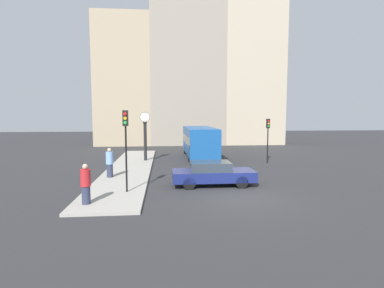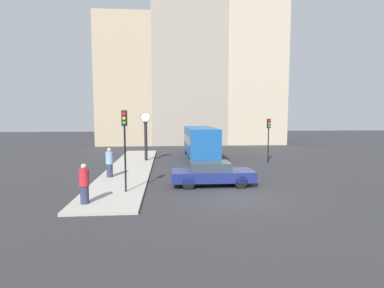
{
  "view_description": "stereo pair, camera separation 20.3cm",
  "coord_description": "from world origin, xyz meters",
  "px_view_note": "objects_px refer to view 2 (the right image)",
  "views": [
    {
      "loc": [
        -3.57,
        -13.52,
        3.88
      ],
      "look_at": [
        -1.67,
        6.7,
        1.94
      ],
      "focal_mm": 28.0,
      "sensor_mm": 36.0,
      "label": 1
    },
    {
      "loc": [
        -3.37,
        -13.54,
        3.88
      ],
      "look_at": [
        -1.67,
        6.7,
        1.94
      ],
      "focal_mm": 28.0,
      "sensor_mm": 36.0,
      "label": 2
    }
  ],
  "objects_px": {
    "traffic_light_near": "(125,134)",
    "pedestrian_blue_stripe": "(109,163)",
    "pedestrian_red_top": "(84,184)",
    "street_clock": "(146,135)",
    "sedan_car": "(212,173)",
    "bus_distant": "(200,140)",
    "traffic_light_far": "(269,131)"
  },
  "relations": [
    {
      "from": "bus_distant",
      "to": "traffic_light_near",
      "type": "xyz_separation_m",
      "value": [
        -5.12,
        -12.68,
        1.4
      ]
    },
    {
      "from": "sedan_car",
      "to": "pedestrian_red_top",
      "type": "bearing_deg",
      "value": -150.76
    },
    {
      "from": "traffic_light_near",
      "to": "street_clock",
      "type": "xyz_separation_m",
      "value": [
        0.29,
        10.42,
        -0.77
      ]
    },
    {
      "from": "traffic_light_far",
      "to": "pedestrian_red_top",
      "type": "height_order",
      "value": "traffic_light_far"
    },
    {
      "from": "traffic_light_near",
      "to": "pedestrian_blue_stripe",
      "type": "relative_size",
      "value": 2.24
    },
    {
      "from": "traffic_light_near",
      "to": "street_clock",
      "type": "relative_size",
      "value": 0.99
    },
    {
      "from": "traffic_light_near",
      "to": "pedestrian_red_top",
      "type": "xyz_separation_m",
      "value": [
        -1.47,
        -1.91,
        -2.01
      ]
    },
    {
      "from": "sedan_car",
      "to": "pedestrian_blue_stripe",
      "type": "bearing_deg",
      "value": 159.55
    },
    {
      "from": "pedestrian_red_top",
      "to": "pedestrian_blue_stripe",
      "type": "bearing_deg",
      "value": 89.87
    },
    {
      "from": "traffic_light_near",
      "to": "traffic_light_far",
      "type": "height_order",
      "value": "traffic_light_near"
    },
    {
      "from": "sedan_car",
      "to": "traffic_light_far",
      "type": "xyz_separation_m",
      "value": [
        5.74,
        7.37,
        1.9
      ]
    },
    {
      "from": "pedestrian_red_top",
      "to": "street_clock",
      "type": "bearing_deg",
      "value": 81.88
    },
    {
      "from": "street_clock",
      "to": "pedestrian_red_top",
      "type": "distance_m",
      "value": 12.51
    },
    {
      "from": "street_clock",
      "to": "traffic_light_far",
      "type": "bearing_deg",
      "value": -9.17
    },
    {
      "from": "street_clock",
      "to": "pedestrian_red_top",
      "type": "xyz_separation_m",
      "value": [
        -1.76,
        -12.33,
        -1.24
      ]
    },
    {
      "from": "pedestrian_red_top",
      "to": "traffic_light_near",
      "type": "bearing_deg",
      "value": 52.39
    },
    {
      "from": "sedan_car",
      "to": "traffic_light_near",
      "type": "bearing_deg",
      "value": -162.31
    },
    {
      "from": "bus_distant",
      "to": "street_clock",
      "type": "height_order",
      "value": "street_clock"
    },
    {
      "from": "traffic_light_far",
      "to": "sedan_car",
      "type": "bearing_deg",
      "value": -127.89
    },
    {
      "from": "traffic_light_near",
      "to": "street_clock",
      "type": "distance_m",
      "value": 10.45
    },
    {
      "from": "sedan_car",
      "to": "pedestrian_red_top",
      "type": "height_order",
      "value": "pedestrian_red_top"
    },
    {
      "from": "bus_distant",
      "to": "pedestrian_blue_stripe",
      "type": "xyz_separation_m",
      "value": [
        -6.58,
        -9.01,
        -0.58
      ]
    },
    {
      "from": "street_clock",
      "to": "traffic_light_near",
      "type": "bearing_deg",
      "value": -91.58
    },
    {
      "from": "street_clock",
      "to": "pedestrian_red_top",
      "type": "height_order",
      "value": "street_clock"
    },
    {
      "from": "street_clock",
      "to": "sedan_car",
      "type": "bearing_deg",
      "value": -64.81
    },
    {
      "from": "bus_distant",
      "to": "pedestrian_blue_stripe",
      "type": "distance_m",
      "value": 11.17
    },
    {
      "from": "traffic_light_near",
      "to": "traffic_light_far",
      "type": "distance_m",
      "value": 13.52
    },
    {
      "from": "bus_distant",
      "to": "street_clock",
      "type": "distance_m",
      "value": 5.37
    },
    {
      "from": "traffic_light_near",
      "to": "pedestrian_red_top",
      "type": "height_order",
      "value": "traffic_light_near"
    },
    {
      "from": "bus_distant",
      "to": "pedestrian_red_top",
      "type": "xyz_separation_m",
      "value": [
        -6.59,
        -14.59,
        -0.61
      ]
    },
    {
      "from": "traffic_light_far",
      "to": "pedestrian_blue_stripe",
      "type": "height_order",
      "value": "traffic_light_far"
    },
    {
      "from": "pedestrian_blue_stripe",
      "to": "traffic_light_near",
      "type": "bearing_deg",
      "value": -68.29
    }
  ]
}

